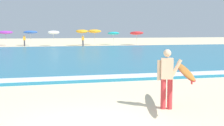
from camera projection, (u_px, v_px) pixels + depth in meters
The scene contains 12 objects.
sea at pixel (52, 55), 26.28m from camera, with size 120.00×28.00×0.14m, color teal.
surf_foam at pixel (66, 78), 13.34m from camera, with size 120.00×1.18×0.01m, color white.
surfer_with_board at pixel (176, 74), 8.57m from camera, with size 1.35×2.90×1.73m.
beach_umbrella_1 at pixel (6, 32), 44.22m from camera, with size 2.10×2.12×2.23m.
beach_umbrella_2 at pixel (30, 32), 44.57m from camera, with size 2.06×2.07×2.22m.
beach_umbrella_3 at pixel (54, 32), 43.54m from camera, with size 1.70×1.73×2.26m.
beach_umbrella_4 at pixel (82, 31), 44.22m from camera, with size 1.80×1.82×2.42m.
beach_umbrella_5 at pixel (94, 31), 45.81m from camera, with size 2.06×2.08×2.43m.
beach_umbrella_6 at pixel (114, 33), 47.61m from camera, with size 1.88×1.89×2.05m.
beach_umbrella_7 at pixel (137, 33), 46.61m from camera, with size 2.10×2.13×2.17m.
beachgoer_near_row_left at pixel (83, 40), 43.43m from camera, with size 0.32×0.20×1.58m.
beachgoer_near_row_mid at pixel (24, 40), 43.08m from camera, with size 0.32×0.20×1.58m.
Camera 1 is at (-1.19, -6.66, 2.27)m, focal length 48.22 mm.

